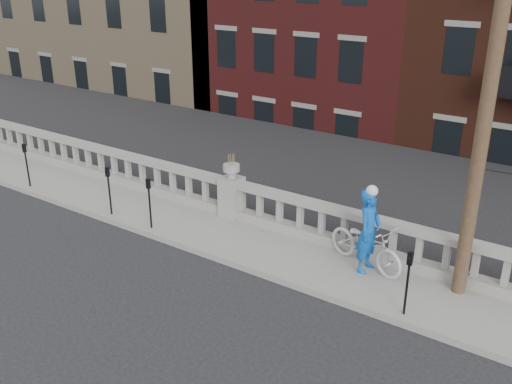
% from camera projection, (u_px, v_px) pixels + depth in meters
% --- Properties ---
extents(ground, '(120.00, 120.00, 0.00)m').
position_uv_depth(ground, '(125.00, 283.00, 12.56)').
color(ground, black).
rests_on(ground, ground).
extents(sidewalk, '(32.00, 2.20, 0.15)m').
position_uv_depth(sidewalk, '(210.00, 231.00, 14.82)').
color(sidewalk, gray).
rests_on(sidewalk, ground).
extents(balustrade, '(28.00, 0.34, 1.03)m').
position_uv_depth(balustrade, '(232.00, 199.00, 15.33)').
color(balustrade, gray).
rests_on(balustrade, sidewalk).
extents(planter_pedestal, '(0.55, 0.55, 1.76)m').
position_uv_depth(planter_pedestal, '(232.00, 192.00, 15.26)').
color(planter_pedestal, gray).
rests_on(planter_pedestal, sidewalk).
extents(lower_level, '(80.00, 44.00, 20.80)m').
position_uv_depth(lower_level, '(466.00, 44.00, 28.82)').
color(lower_level, '#605E59').
rests_on(lower_level, ground).
extents(utility_pole, '(1.60, 0.28, 10.00)m').
position_uv_depth(utility_pole, '(497.00, 44.00, 10.06)').
color(utility_pole, '#422D1E').
rests_on(utility_pole, sidewalk).
extents(parking_meter_a, '(0.10, 0.09, 1.36)m').
position_uv_depth(parking_meter_a, '(26.00, 160.00, 17.18)').
color(parking_meter_a, black).
rests_on(parking_meter_a, sidewalk).
extents(parking_meter_b, '(0.10, 0.09, 1.36)m').
position_uv_depth(parking_meter_b, '(109.00, 185.00, 15.28)').
color(parking_meter_b, black).
rests_on(parking_meter_b, sidewalk).
extents(parking_meter_c, '(0.10, 0.09, 1.36)m').
position_uv_depth(parking_meter_c, '(149.00, 198.00, 14.49)').
color(parking_meter_c, black).
rests_on(parking_meter_c, sidewalk).
extents(parking_meter_d, '(0.10, 0.09, 1.36)m').
position_uv_depth(parking_meter_d, '(408.00, 276.00, 10.90)').
color(parking_meter_d, black).
rests_on(parking_meter_d, sidewalk).
extents(bicycle, '(2.16, 1.29, 1.07)m').
position_uv_depth(bicycle, '(366.00, 244.00, 12.78)').
color(bicycle, silver).
rests_on(bicycle, sidewalk).
extents(cyclist, '(0.48, 0.72, 1.93)m').
position_uv_depth(cyclist, '(369.00, 231.00, 12.45)').
color(cyclist, '#0C50B5').
rests_on(cyclist, sidewalk).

